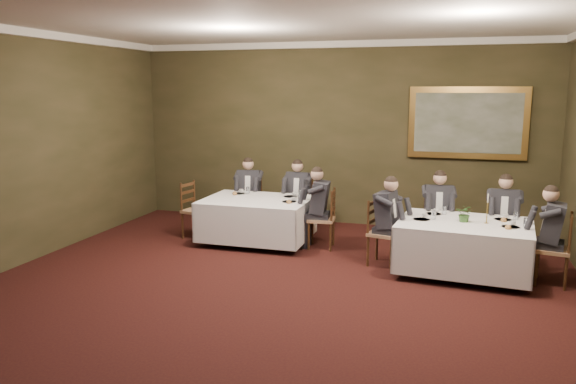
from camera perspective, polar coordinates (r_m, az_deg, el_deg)
The scene contains 26 objects.
ground at distance 6.65m, azimuth -4.19°, elevation -12.79°, with size 10.00×10.00×0.00m, color black.
ceiling at distance 6.18m, azimuth -4.65°, elevation 18.60°, with size 8.00×10.00×0.10m, color silver.
back_wall at distance 10.96m, azimuth 5.04°, elevation 5.86°, with size 8.00×0.10×3.50m, color #2F2D17.
crown_molding at distance 6.17m, azimuth -4.64°, elevation 18.05°, with size 8.00×10.00×0.12m.
table_main at distance 8.40m, azimuth 17.44°, elevation -5.02°, with size 1.95×1.55×0.67m.
table_second at distance 9.67m, azimuth -3.17°, elevation -2.54°, with size 1.82×1.39×0.67m.
chair_main_backleft at distance 9.39m, azimuth 14.85°, elevation -4.31°, with size 0.49×0.47×1.00m.
diner_main_backleft at distance 9.33m, azimuth 14.92°, elevation -2.97°, with size 0.46×0.53×1.35m.
chair_main_backright at distance 9.33m, azimuth 20.88°, elevation -4.75°, with size 0.47×0.45×1.00m.
diner_main_backright at distance 9.27m, azimuth 20.97°, elevation -3.41°, with size 0.44×0.50×1.35m.
chair_main_endleft at distance 8.60m, azimuth 9.63°, elevation -5.47°, with size 0.51×0.52×1.00m.
diner_main_endleft at distance 8.54m, azimuth 9.75°, elevation -4.00°, with size 0.56×0.50×1.35m.
chair_main_endright at distance 8.45m, azimuth 25.28°, elevation -6.64°, with size 0.49×0.51×1.00m.
diner_main_endright at distance 8.39m, azimuth 25.32°, elevation -5.14°, with size 0.54×0.48×1.35m.
chair_sec_backleft at distance 10.73m, azimuth -3.91°, elevation -2.15°, with size 0.50×0.48×1.00m.
diner_sec_backleft at distance 10.67m, azimuth -3.94°, elevation -0.97°, with size 0.47×0.54×1.35m.
chair_sec_backright at distance 10.43m, azimuth 1.12°, elevation -2.50°, with size 0.47×0.45×1.00m.
diner_sec_backright at distance 10.37m, azimuth 1.11°, elevation -1.28°, with size 0.44×0.51×1.35m.
chair_sec_endright at distance 9.39m, azimuth 3.47°, elevation -3.98°, with size 0.46×0.48×1.00m.
diner_sec_endright at distance 9.34m, azimuth 3.41°, elevation -2.62°, with size 0.51×0.45×1.35m.
chair_sec_endleft at distance 10.15m, azimuth -9.26°, elevation -2.99°, with size 0.49×0.51×1.00m.
centerpiece at distance 8.31m, azimuth 17.55°, elevation -2.03°, with size 0.24×0.20×0.26m, color #2D5926.
candlestick at distance 8.32m, azimuth 19.57°, elevation -1.93°, with size 0.06×0.06×0.43m.
place_setting_table_main at distance 8.76m, azimuth 14.91°, elevation -1.93°, with size 0.33×0.31×0.14m.
place_setting_table_second at distance 10.13m, azimuth -4.71°, elevation 0.04°, with size 0.33×0.31×0.14m.
painting at distance 10.66m, azimuth 17.77°, elevation 6.70°, with size 2.07×0.09×1.29m.
Camera 1 is at (2.20, -5.70, 2.62)m, focal length 35.00 mm.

